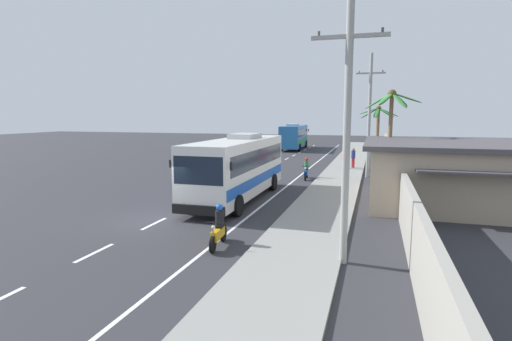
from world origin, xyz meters
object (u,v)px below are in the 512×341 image
utility_pole_mid (369,114)px  palm_nearest (391,115)px  utility_pole_nearest (347,120)px  coach_bus_foreground (238,166)px  roadside_building (500,174)px  coach_bus_far_lane (294,136)px  motorcycle_trailing (219,229)px  motorcycle_beside_bus (306,170)px  pedestrian_midwalk (344,159)px  palm_second (378,121)px  pedestrian_near_kerb (353,157)px

utility_pole_mid → palm_nearest: utility_pole_mid is taller
utility_pole_nearest → coach_bus_foreground: bearing=128.0°
utility_pole_mid → roadside_building: utility_pole_mid is taller
coach_bus_far_lane → motorcycle_trailing: bearing=-82.3°
motorcycle_beside_bus → palm_nearest: palm_nearest is taller
motorcycle_trailing → utility_pole_nearest: (4.53, -0.37, 4.02)m
utility_pole_mid → palm_nearest: 4.82m
roadside_building → coach_bus_foreground: bearing=-170.5°
pedestrian_midwalk → palm_second: palm_second is taller
motorcycle_trailing → coach_bus_far_lane: bearing=97.7°
pedestrian_midwalk → palm_nearest: bearing=-102.2°
utility_pole_mid → coach_bus_foreground: bearing=-123.1°
pedestrian_near_kerb → utility_pole_nearest: size_ratio=0.20×
utility_pole_nearest → utility_pole_mid: utility_pole_mid is taller
coach_bus_foreground → palm_nearest: bearing=35.7°
motorcycle_beside_bus → utility_pole_nearest: 17.61m
coach_bus_far_lane → motorcycle_beside_bus: bearing=-76.6°
pedestrian_midwalk → utility_pole_nearest: size_ratio=0.18×
utility_pole_nearest → palm_second: utility_pole_nearest is taller
motorcycle_trailing → pedestrian_near_kerb: (3.55, 22.94, 0.42)m
utility_pole_nearest → palm_nearest: (1.78, 14.48, 0.17)m
motorcycle_beside_bus → pedestrian_near_kerb: pedestrian_near_kerb is taller
pedestrian_midwalk → palm_second: 8.39m
pedestrian_midwalk → palm_nearest: 9.68m
motorcycle_beside_bus → pedestrian_midwalk: size_ratio=1.23×
utility_pole_nearest → utility_pole_mid: 19.09m
coach_bus_foreground → utility_pole_nearest: 11.07m
palm_nearest → roadside_building: 7.29m
utility_pole_mid → palm_nearest: bearing=-72.5°
pedestrian_midwalk → utility_pole_mid: (2.07, -3.55, 3.93)m
utility_pole_nearest → palm_nearest: bearing=83.0°
pedestrian_near_kerb → utility_pole_mid: (1.31, -4.23, 3.83)m
motorcycle_beside_bus → palm_second: size_ratio=0.34×
pedestrian_midwalk → roadside_building: bearing=-88.5°
utility_pole_mid → roadside_building: size_ratio=0.68×
motorcycle_beside_bus → palm_second: bearing=68.9°
pedestrian_near_kerb → utility_pole_mid: bearing=-35.3°
motorcycle_beside_bus → motorcycle_trailing: 16.30m
palm_second → pedestrian_midwalk: bearing=-111.0°
coach_bus_foreground → utility_pole_nearest: bearing=-52.0°
pedestrian_near_kerb → utility_pole_nearest: bearing=-50.1°
coach_bus_far_lane → palm_nearest: 30.34m
palm_nearest → utility_pole_nearest: bearing=-97.0°
pedestrian_near_kerb → utility_pole_mid: utility_pole_mid is taller
utility_pole_mid → motorcycle_beside_bus: bearing=-151.1°
palm_second → roadside_building: bearing=-72.1°
pedestrian_midwalk → palm_nearest: size_ratio=0.25×
motorcycle_beside_bus → palm_nearest: bearing=-20.5°
utility_pole_mid → utility_pole_nearest: bearing=-91.0°
palm_nearest → palm_second: size_ratio=1.12×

